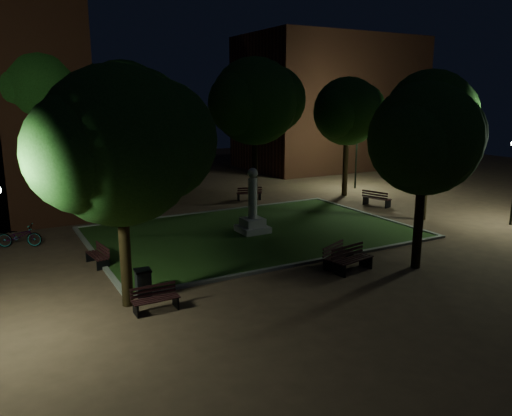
{
  "coord_description": "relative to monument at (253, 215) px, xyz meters",
  "views": [
    {
      "loc": [
        -11.37,
        -18.97,
        6.67
      ],
      "look_at": [
        -0.36,
        1.0,
        1.53
      ],
      "focal_mm": 35.0,
      "sensor_mm": 36.0,
      "label": 1
    }
  ],
  "objects": [
    {
      "name": "ground",
      "position": [
        0.0,
        -2.0,
        -0.96
      ],
      "size": [
        80.0,
        80.0,
        0.0
      ],
      "primitive_type": "plane",
      "color": "#513928"
    },
    {
      "name": "lawn",
      "position": [
        0.0,
        0.0,
        -0.92
      ],
      "size": [
        15.0,
        10.0,
        0.08
      ],
      "primitive_type": "cube",
      "color": "#264617",
      "rests_on": "ground"
    },
    {
      "name": "lawn_kerb",
      "position": [
        0.0,
        0.0,
        -0.9
      ],
      "size": [
        15.4,
        10.4,
        0.12
      ],
      "color": "slate",
      "rests_on": "ground"
    },
    {
      "name": "monument",
      "position": [
        0.0,
        0.0,
        0.0
      ],
      "size": [
        1.4,
        1.4,
        3.2
      ],
      "color": "#A6A098",
      "rests_on": "lawn"
    },
    {
      "name": "building_far",
      "position": [
        18.0,
        18.0,
        5.04
      ],
      "size": [
        16.0,
        10.0,
        12.0
      ],
      "primitive_type": "cube",
      "color": "#502718",
      "rests_on": "ground"
    },
    {
      "name": "tree_west",
      "position": [
        -7.59,
        -5.68,
        4.22
      ],
      "size": [
        6.04,
        4.93,
        7.65
      ],
      "color": "black",
      "rests_on": "ground"
    },
    {
      "name": "tree_north_wl",
      "position": [
        -4.49,
        5.71,
        5.22
      ],
      "size": [
        5.7,
        4.65,
        8.51
      ],
      "color": "black",
      "rests_on": "ground"
    },
    {
      "name": "tree_north_er",
      "position": [
        3.3,
        5.6,
        5.38
      ],
      "size": [
        6.37,
        5.2,
        8.95
      ],
      "color": "black",
      "rests_on": "ground"
    },
    {
      "name": "tree_ne",
      "position": [
        10.26,
        5.51,
        4.71
      ],
      "size": [
        5.53,
        4.51,
        7.92
      ],
      "color": "black",
      "rests_on": "ground"
    },
    {
      "name": "tree_east",
      "position": [
        9.7,
        -1.99,
        4.71
      ],
      "size": [
        5.84,
        4.76,
        8.06
      ],
      "color": "black",
      "rests_on": "ground"
    },
    {
      "name": "tree_se",
      "position": [
        3.39,
        -7.54,
        4.13
      ],
      "size": [
        5.23,
        4.27,
        7.23
      ],
      "color": "black",
      "rests_on": "ground"
    },
    {
      "name": "tree_nw",
      "position": [
        -8.38,
        7.96,
        6.21
      ],
      "size": [
        6.19,
        5.06,
        9.71
      ],
      "color": "black",
      "rests_on": "ground"
    },
    {
      "name": "tree_far_north",
      "position": [
        -2.99,
        9.94,
        5.23
      ],
      "size": [
        6.0,
        4.9,
        8.64
      ],
      "color": "black",
      "rests_on": "ground"
    },
    {
      "name": "lamppost_ne",
      "position": [
        12.49,
        7.19,
        2.04
      ],
      "size": [
        1.18,
        0.28,
        4.26
      ],
      "color": "black",
      "rests_on": "ground"
    },
    {
      "name": "bench_near_left",
      "position": [
        0.65,
        -5.91,
        -0.53
      ],
      "size": [
        1.73,
        1.19,
        0.9
      ],
      "rotation": [
        0.0,
        0.0,
        0.42
      ],
      "color": "black",
      "rests_on": "ground"
    },
    {
      "name": "bench_near_right",
      "position": [
        0.78,
        -6.62,
        -0.49
      ],
      "size": [
        1.87,
        0.92,
        0.98
      ],
      "rotation": [
        0.0,
        0.0,
        0.17
      ],
      "color": "black",
      "rests_on": "ground"
    },
    {
      "name": "bench_west_near",
      "position": [
        -7.05,
        -6.53,
        -0.57
      ],
      "size": [
        1.49,
        0.53,
        0.81
      ],
      "rotation": [
        0.0,
        0.0,
        0.0
      ],
      "color": "black",
      "rests_on": "ground"
    },
    {
      "name": "bench_left_side",
      "position": [
        -7.69,
        -1.16,
        -0.57
      ],
      "size": [
        0.7,
        1.53,
        0.81
      ],
      "rotation": [
        0.0,
        0.0,
        -1.44
      ],
      "color": "black",
      "rests_on": "ground"
    },
    {
      "name": "bench_right_side",
      "position": [
        9.69,
        1.84,
        -0.5
      ],
      "size": [
        1.12,
        1.87,
        0.97
      ],
      "rotation": [
        0.0,
        0.0,
        1.88
      ],
      "color": "black",
      "rests_on": "ground"
    },
    {
      "name": "bench_far_side",
      "position": [
        3.66,
        7.22,
        -0.54
      ],
      "size": [
        1.71,
        1.0,
        0.89
      ],
      "rotation": [
        0.0,
        0.0,
        2.85
      ],
      "color": "black",
      "rests_on": "ground"
    },
    {
      "name": "trash_bin",
      "position": [
        -7.02,
        -5.12,
        -0.49
      ],
      "size": [
        0.59,
        0.59,
        0.93
      ],
      "color": "black",
      "rests_on": "ground"
    },
    {
      "name": "bicycle",
      "position": [
        -10.29,
        3.1,
        -0.45
      ],
      "size": [
        2.05,
        1.34,
        1.02
      ],
      "primitive_type": "imported",
      "rotation": [
        0.0,
        0.0,
        1.19
      ],
      "color": "black",
      "rests_on": "ground"
    }
  ]
}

